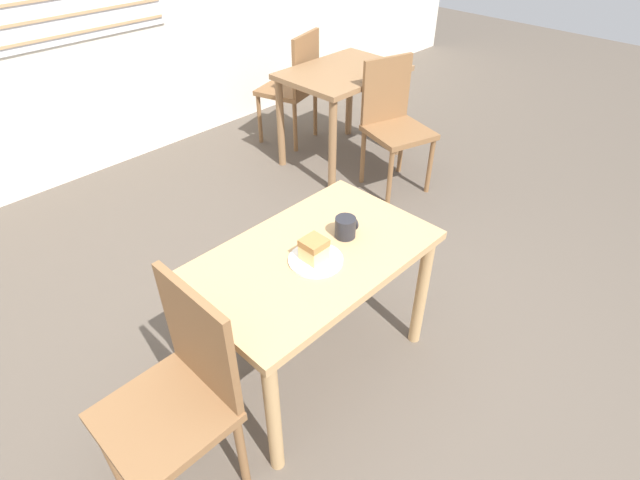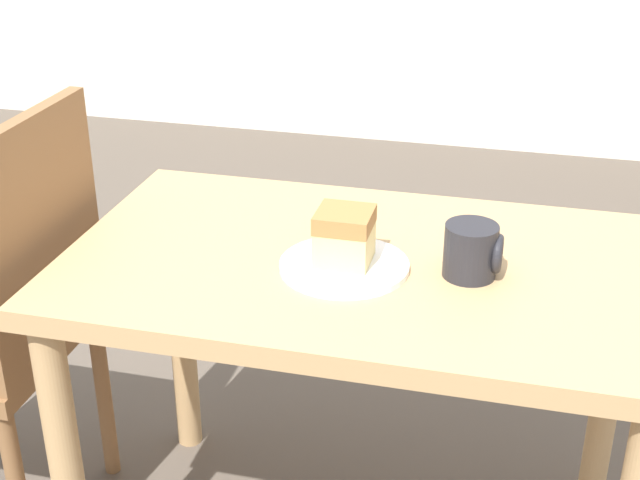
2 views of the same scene
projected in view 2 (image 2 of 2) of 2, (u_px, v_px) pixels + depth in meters
dining_table_near at (361, 312)px, 1.66m from camera, size 1.08×0.65×0.71m
plate at (344, 266)px, 1.57m from camera, size 0.23×0.23×0.01m
cake_slice at (344, 236)px, 1.55m from camera, size 0.10×0.10×0.10m
coffee_mug at (473, 251)px, 1.53m from camera, size 0.10×0.09×0.10m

